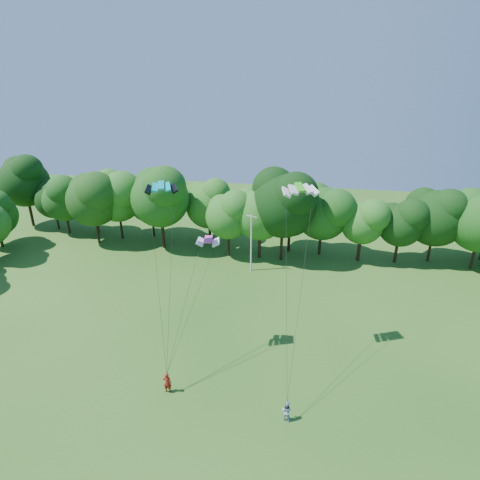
# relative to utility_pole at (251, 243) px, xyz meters

# --- Properties ---
(ground) EXTENTS (160.00, 160.00, 0.00)m
(ground) POSITION_rel_utility_pole_xyz_m (2.95, -29.06, -4.17)
(ground) COLOR #214D15
(ground) RESTS_ON ground
(utility_pole) EXTENTS (1.52, 0.71, 8.11)m
(utility_pole) POSITION_rel_utility_pole_xyz_m (0.00, 0.00, 0.00)
(utility_pole) COLOR silver
(utility_pole) RESTS_ON ground
(kite_flyer_left) EXTENTS (0.73, 0.51, 1.92)m
(kite_flyer_left) POSITION_rel_utility_pole_xyz_m (-2.70, -23.69, -3.21)
(kite_flyer_left) COLOR maroon
(kite_flyer_left) RESTS_ON ground
(kite_flyer_right) EXTENTS (0.96, 0.83, 1.69)m
(kite_flyer_right) POSITION_rel_utility_pole_xyz_m (7.18, -24.48, -3.33)
(kite_flyer_right) COLOR #90A6C8
(kite_flyer_right) RESTS_ON ground
(kite_teal) EXTENTS (2.70, 1.95, 0.55)m
(kite_teal) POSITION_rel_utility_pole_xyz_m (-4.11, -18.65, 12.08)
(kite_teal) COLOR #059FAA
(kite_teal) RESTS_ON ground
(kite_green) EXTENTS (3.24, 2.43, 0.60)m
(kite_green) POSITION_rel_utility_pole_xyz_m (6.78, -15.51, 11.71)
(kite_green) COLOR green
(kite_green) RESTS_ON ground
(kite_pink) EXTENTS (2.17, 1.25, 0.41)m
(kite_pink) POSITION_rel_utility_pole_xyz_m (-0.84, -16.96, 7.02)
(kite_pink) COLOR #E53FA8
(kite_pink) RESTS_ON ground
(tree_back_west) EXTENTS (8.90, 8.90, 12.94)m
(tree_back_west) POSITION_rel_utility_pole_xyz_m (-26.17, 4.77, 3.91)
(tree_back_west) COLOR black
(tree_back_west) RESTS_ON ground
(tree_back_center) EXTENTS (10.04, 10.04, 14.61)m
(tree_back_center) POSITION_rel_utility_pole_xyz_m (3.71, 4.51, 4.95)
(tree_back_center) COLOR #302012
(tree_back_center) RESTS_ON ground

